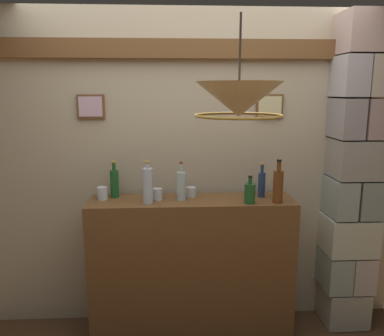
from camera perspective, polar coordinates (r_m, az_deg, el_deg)
panelled_rear_partition at (r=3.08m, az=-0.31°, el=0.66°), size 3.42×0.15×2.50m
stone_pillar at (r=3.25m, az=22.52°, el=-1.29°), size 0.38×0.38×2.44m
bar_shelf_unit at (r=3.07m, az=-0.05°, el=-14.50°), size 1.53×0.38×1.09m
liquor_bottle_scotch at (r=2.77m, az=-6.57°, el=-2.52°), size 0.07×0.07×0.31m
liquor_bottle_amaro at (r=2.84m, az=12.62°, el=-2.55°), size 0.07×0.07×0.32m
liquor_bottle_mezcal at (r=2.97m, az=10.27°, el=-2.29°), size 0.06×0.06×0.26m
liquor_bottle_bourbon at (r=2.84m, az=-1.61°, el=-2.61°), size 0.07×0.07×0.29m
liquor_bottle_vodka at (r=2.97m, az=-11.39°, el=-2.16°), size 0.06×0.06×0.28m
liquor_bottle_rye at (r=2.80m, az=8.55°, el=-3.67°), size 0.08×0.08×0.20m
glass_tumbler_rocks at (r=2.95m, az=-13.14°, el=-3.65°), size 0.08×0.08×0.09m
glass_tumbler_highball at (r=2.87m, az=-5.11°, el=-3.88°), size 0.07×0.07×0.09m
glass_tumbler_shot at (r=2.95m, az=-0.07°, el=-3.55°), size 0.07×0.07×0.07m
pendant_lamp at (r=2.11m, az=6.95°, el=9.88°), size 0.48×0.48×0.54m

